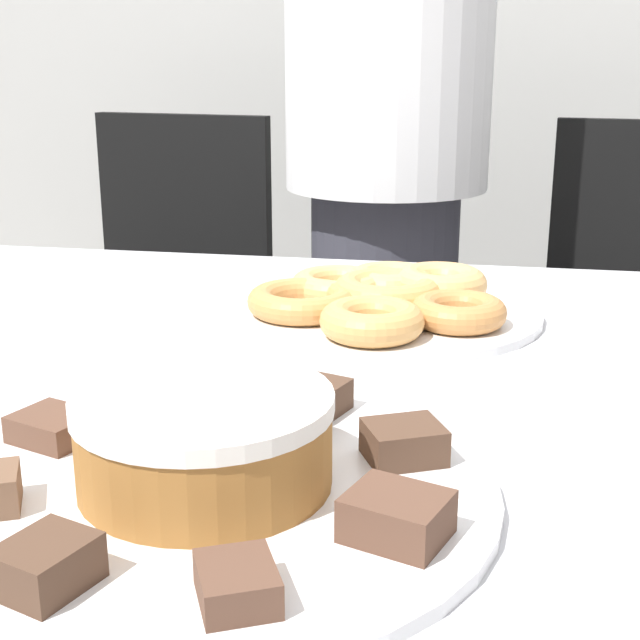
{
  "coord_description": "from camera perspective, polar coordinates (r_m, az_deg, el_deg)",
  "views": [
    {
      "loc": [
        0.12,
        -0.73,
        1.03
      ],
      "look_at": [
        -0.02,
        0.02,
        0.8
      ],
      "focal_mm": 50.0,
      "sensor_mm": 36.0,
      "label": 1
    }
  ],
  "objects": [
    {
      "name": "table",
      "position": [
        0.82,
        1.28,
        -9.5
      ],
      "size": [
        1.67,
        1.07,
        0.74
      ],
      "color": "silver",
      "rests_on": "ground_plane"
    },
    {
      "name": "person_standing",
      "position": [
        1.68,
        4.29,
        10.4
      ],
      "size": [
        0.37,
        0.37,
        1.62
      ],
      "color": "#383842",
      "rests_on": "ground_plane"
    },
    {
      "name": "office_chair_left",
      "position": [
        1.9,
        -10.38,
        -1.87
      ],
      "size": [
        0.5,
        0.5,
        0.91
      ],
      "rotation": [
        0.0,
        0.0,
        -0.16
      ],
      "color": "black",
      "rests_on": "ground_plane"
    },
    {
      "name": "plate_cake",
      "position": [
        0.62,
        -7.28,
        -10.7
      ],
      "size": [
        0.4,
        0.4,
        0.01
      ],
      "color": "white",
      "rests_on": "table"
    },
    {
      "name": "plate_donuts",
      "position": [
        1.03,
        4.31,
        0.55
      ],
      "size": [
        0.35,
        0.35,
        0.01
      ],
      "color": "white",
      "rests_on": "table"
    },
    {
      "name": "frosted_cake",
      "position": [
        0.6,
        -7.41,
        -7.54
      ],
      "size": [
        0.17,
        0.17,
        0.06
      ],
      "color": "#9E662D",
      "rests_on": "plate_cake"
    },
    {
      "name": "lamington_0",
      "position": [
        0.74,
        -8.87,
        -4.75
      ],
      "size": [
        0.05,
        0.06,
        0.02
      ],
      "rotation": [
        0.0,
        0.0,
        2.02
      ],
      "color": "brown",
      "rests_on": "plate_cake"
    },
    {
      "name": "lamington_1",
      "position": [
        0.7,
        -16.69,
        -6.57
      ],
      "size": [
        0.07,
        0.06,
        0.02
      ],
      "rotation": [
        0.0,
        0.0,
        2.81
      ],
      "color": "brown",
      "rests_on": "plate_cake"
    },
    {
      "name": "lamington_3",
      "position": [
        0.52,
        -17.1,
        -14.74
      ],
      "size": [
        0.06,
        0.06,
        0.03
      ],
      "rotation": [
        0.0,
        0.0,
        4.38
      ],
      "color": "#513828",
      "rests_on": "plate_cake"
    },
    {
      "name": "lamington_4",
      "position": [
        0.49,
        -4.91,
        -16.52
      ],
      "size": [
        0.06,
        0.06,
        0.02
      ],
      "rotation": [
        0.0,
        0.0,
        5.16
      ],
      "color": "brown",
      "rests_on": "plate_cake"
    },
    {
      "name": "lamington_5",
      "position": [
        0.55,
        4.94,
        -12.4
      ],
      "size": [
        0.07,
        0.07,
        0.03
      ],
      "rotation": [
        0.0,
        0.0,
        5.95
      ],
      "color": "brown",
      "rests_on": "plate_cake"
    },
    {
      "name": "lamington_6",
      "position": [
        0.64,
        5.39,
        -7.79
      ],
      "size": [
        0.07,
        0.06,
        0.03
      ],
      "rotation": [
        0.0,
        0.0,
        6.73
      ],
      "color": "#513828",
      "rests_on": "plate_cake"
    },
    {
      "name": "lamington_7",
      "position": [
        0.72,
        -0.51,
        -5.03
      ],
      "size": [
        0.06,
        0.07,
        0.03
      ],
      "rotation": [
        0.0,
        0.0,
        7.52
      ],
      "color": "#513828",
      "rests_on": "plate_cake"
    },
    {
      "name": "donut_0",
      "position": [
        1.02,
        4.33,
        1.79
      ],
      "size": [
        0.13,
        0.13,
        0.04
      ],
      "color": "tan",
      "rests_on": "plate_donuts"
    },
    {
      "name": "donut_1",
      "position": [
        0.99,
        -1.14,
        1.23
      ],
      "size": [
        0.12,
        0.12,
        0.03
      ],
      "color": "#D18E4C",
      "rests_on": "plate_donuts"
    },
    {
      "name": "donut_2",
      "position": [
        0.91,
        3.34,
        -0.05
      ],
      "size": [
        0.11,
        0.11,
        0.03
      ],
      "color": "tan",
      "rests_on": "plate_donuts"
    },
    {
      "name": "donut_3",
      "position": [
        0.96,
        8.84,
        0.52
      ],
      "size": [
        0.1,
        0.1,
        0.03
      ],
      "color": "#C68447",
      "rests_on": "plate_donuts"
    },
    {
      "name": "donut_4",
      "position": [
        1.06,
        7.7,
        2.29
      ],
      "size": [
        0.11,
        0.11,
        0.04
      ],
      "color": "#E5AD66",
      "rests_on": "plate_donuts"
    },
    {
      "name": "donut_5",
      "position": [
        1.08,
        4.54,
        2.5
      ],
      "size": [
        0.1,
        0.1,
        0.03
      ],
      "color": "#E5AD66",
      "rests_on": "plate_donuts"
    },
    {
      "name": "donut_6",
      "position": [
        1.06,
        1.15,
        2.25
      ],
      "size": [
        0.11,
        0.11,
        0.03
      ],
      "color": "#E5AD66",
      "rests_on": "plate_donuts"
    }
  ]
}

